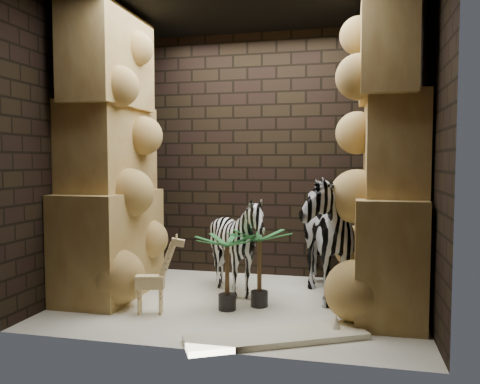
% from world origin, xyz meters
% --- Properties ---
extents(floor, '(3.50, 3.50, 0.00)m').
position_xyz_m(floor, '(0.00, 0.00, 0.00)').
color(floor, white).
rests_on(floor, ground).
extents(wall_back, '(3.50, 0.00, 3.50)m').
position_xyz_m(wall_back, '(0.00, 1.25, 1.50)').
color(wall_back, black).
rests_on(wall_back, ground).
extents(wall_front, '(3.50, 0.00, 3.50)m').
position_xyz_m(wall_front, '(0.00, -1.25, 1.50)').
color(wall_front, black).
rests_on(wall_front, ground).
extents(wall_left, '(0.00, 3.00, 3.00)m').
position_xyz_m(wall_left, '(-1.75, 0.00, 1.50)').
color(wall_left, black).
rests_on(wall_left, ground).
extents(wall_right, '(0.00, 3.00, 3.00)m').
position_xyz_m(wall_right, '(1.75, 0.00, 1.50)').
color(wall_right, black).
rests_on(wall_right, ground).
extents(rock_pillar_left, '(0.68, 1.30, 3.00)m').
position_xyz_m(rock_pillar_left, '(-1.40, 0.00, 1.50)').
color(rock_pillar_left, tan).
rests_on(rock_pillar_left, floor).
extents(rock_pillar_right, '(0.58, 1.25, 3.00)m').
position_xyz_m(rock_pillar_right, '(1.42, 0.00, 1.50)').
color(rock_pillar_right, tan).
rests_on(rock_pillar_right, floor).
extents(zebra_right, '(1.08, 1.44, 1.52)m').
position_xyz_m(zebra_right, '(0.74, 0.35, 0.76)').
color(zebra_right, white).
rests_on(zebra_right, floor).
extents(zebra_left, '(0.94, 1.13, 0.96)m').
position_xyz_m(zebra_left, '(-0.08, 0.25, 0.48)').
color(zebra_left, white).
rests_on(zebra_left, floor).
extents(giraffe_toy, '(0.42, 0.22, 0.77)m').
position_xyz_m(giraffe_toy, '(-0.72, -0.53, 0.38)').
color(giraffe_toy, '#FEE398').
rests_on(giraffe_toy, floor).
extents(palm_front, '(0.36, 0.36, 0.76)m').
position_xyz_m(palm_front, '(0.23, -0.06, 0.38)').
color(palm_front, '#154617').
rests_on(palm_front, floor).
extents(palm_back, '(0.36, 0.36, 0.72)m').
position_xyz_m(palm_back, '(-0.05, -0.24, 0.36)').
color(palm_back, '#154617').
rests_on(palm_back, floor).
extents(surfboard, '(1.46, 1.00, 0.05)m').
position_xyz_m(surfboard, '(0.53, -0.91, 0.03)').
color(surfboard, '#FFF6CB').
rests_on(surfboard, floor).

